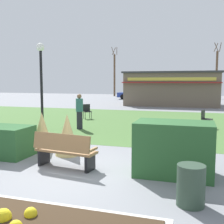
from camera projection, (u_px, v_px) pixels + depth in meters
name	position (u px, v px, depth m)	size (l,w,h in m)	color
ground_plane	(71.00, 172.00, 7.08)	(80.00, 80.00, 0.00)	slate
lawn_patch	(141.00, 122.00, 15.63)	(36.00, 12.00, 0.01)	#446B33
park_bench	(64.00, 150.00, 7.35)	(1.75, 0.73, 0.95)	olive
hedge_left	(2.00, 141.00, 8.59)	(1.80, 1.10, 0.92)	#28562B
hedge_right	(174.00, 149.00, 6.80)	(1.86, 1.10, 1.32)	#28562B
ornamental_grass_behind_left	(42.00, 131.00, 9.22)	(0.75, 0.75, 1.28)	tan
ornamental_grass_behind_right	(67.00, 135.00, 8.66)	(0.77, 0.77, 1.29)	tan
lamppost_mid	(41.00, 76.00, 12.78)	(0.36, 0.36, 4.01)	black
trash_bin	(191.00, 185.00, 5.14)	(0.52, 0.52, 0.77)	#2D4233
food_kiosk	(172.00, 88.00, 26.56)	(8.76, 5.01, 3.17)	#6B5B4C
cafe_chair_west	(205.00, 117.00, 13.60)	(0.56, 0.56, 0.89)	black
cafe_chair_east	(87.00, 110.00, 16.99)	(0.62, 0.62, 0.89)	black
person_strolling	(79.00, 111.00, 13.31)	(0.34, 0.34, 1.69)	#23232D
parked_car_west_slot	(135.00, 94.00, 35.25)	(4.20, 2.07, 1.20)	navy
parked_car_center_slot	(176.00, 95.00, 33.76)	(4.33, 2.30, 1.20)	#B7BABF
tree_left_bg	(217.00, 74.00, 35.69)	(0.91, 0.96, 7.13)	brown
tree_right_bg	(114.00, 74.00, 41.91)	(0.91, 0.96, 7.31)	brown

